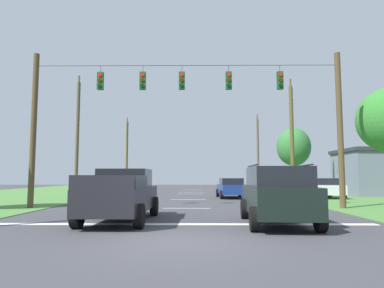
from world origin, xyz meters
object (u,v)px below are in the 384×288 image
distant_car_crossing_white (324,188)px  tree_roadside_right (294,147)px  overhead_signal_span (186,119)px  suv_black (277,194)px  utility_pole_mid_left (77,137)px  utility_pole_far_left (127,153)px  utility_pole_mid_right (292,138)px  distant_car_oncoming (231,188)px  pickup_truck (122,195)px  utility_pole_far_right (258,152)px

distant_car_crossing_white → tree_roadside_right: bearing=88.9°
distant_car_crossing_white → overhead_signal_span: bearing=-139.9°
tree_roadside_right → suv_black: bearing=-107.3°
utility_pole_mid_left → utility_pole_far_left: utility_pole_mid_left is taller
utility_pole_mid_right → utility_pole_far_left: 24.66m
distant_car_oncoming → overhead_signal_span: bearing=-110.0°
distant_car_oncoming → tree_roadside_right: 11.60m
utility_pole_mid_right → utility_pole_mid_left: 17.64m
distant_car_crossing_white → pickup_truck: bearing=-132.7°
pickup_truck → utility_pole_mid_left: bearing=115.0°
distant_car_crossing_white → utility_pole_mid_left: bearing=177.9°
suv_black → tree_roadside_right: tree_roadside_right is taller
utility_pole_far_right → pickup_truck: bearing=-108.7°
suv_black → utility_pole_far_right: (5.50, 33.73, 3.84)m
overhead_signal_span → pickup_truck: bearing=-114.5°
suv_black → distant_car_oncoming: (-0.06, 14.89, -0.27)m
utility_pole_mid_right → distant_car_oncoming: bearing=-162.0°
distant_car_crossing_white → utility_pole_mid_right: 4.85m
overhead_signal_span → tree_roadside_right: overhead_signal_span is taller
utility_pole_far_left → utility_pole_far_right: bearing=-1.4°
pickup_truck → utility_pole_far_right: utility_pole_far_right is taller
utility_pole_far_right → utility_pole_mid_left: 25.59m
overhead_signal_span → utility_pole_mid_left: utility_pole_mid_left is taller
suv_black → utility_pole_mid_left: size_ratio=0.49×
overhead_signal_span → distant_car_oncoming: 10.29m
utility_pole_mid_right → suv_black: bearing=-107.5°
pickup_truck → utility_pole_mid_right: size_ratio=0.55×
suv_black → pickup_truck: bearing=170.5°
overhead_signal_span → tree_roadside_right: 20.11m
utility_pole_mid_right → utility_pole_mid_left: size_ratio=1.00×
utility_pole_mid_left → tree_roadside_right: bearing=21.4°
utility_pole_far_right → utility_pole_far_left: bearing=178.6°
distant_car_oncoming → utility_pole_mid_left: size_ratio=0.44×
distant_car_oncoming → utility_pole_far_right: bearing=73.6°
distant_car_oncoming → utility_pole_mid_left: bearing=177.7°
distant_car_crossing_white → utility_pole_far_right: utility_pole_far_right is taller
pickup_truck → tree_roadside_right: (12.81, 22.14, 3.67)m
distant_car_oncoming → pickup_truck: bearing=-111.7°
pickup_truck → utility_pole_far_right: 34.84m
overhead_signal_span → tree_roadside_right: size_ratio=2.50×
suv_black → utility_pole_mid_left: bearing=128.7°
utility_pole_mid_right → tree_roadside_right: 6.76m
overhead_signal_span → suv_black: bearing=-60.8°
overhead_signal_span → suv_black: 7.72m
pickup_truck → distant_car_crossing_white: bearing=47.3°
distant_car_oncoming → utility_pole_far_left: bearing=121.9°
distant_car_crossing_white → utility_pole_mid_left: (-19.40, 0.71, 4.04)m
overhead_signal_span → distant_car_oncoming: bearing=70.0°
suv_black → overhead_signal_span: bearing=119.2°
pickup_truck → suv_black: (5.60, -0.94, 0.09)m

